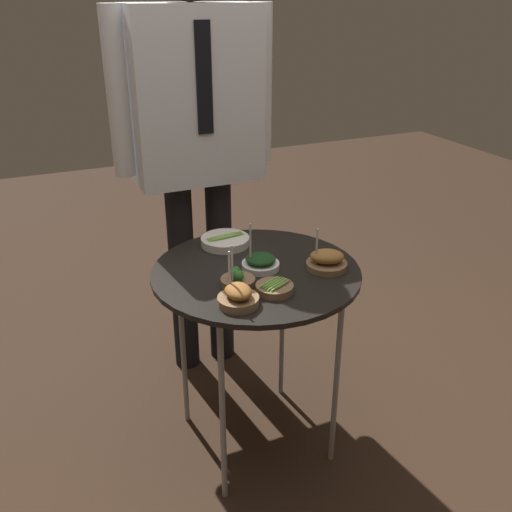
# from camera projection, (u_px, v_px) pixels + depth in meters

# --- Properties ---
(ground_plane) EXTENTS (8.00, 8.00, 0.00)m
(ground_plane) POSITION_uv_depth(u_px,v_px,m) (256.00, 437.00, 2.23)
(ground_plane) COLOR black
(serving_cart) EXTENTS (0.71, 0.71, 0.73)m
(serving_cart) POSITION_uv_depth(u_px,v_px,m) (256.00, 283.00, 1.93)
(serving_cart) COLOR black
(serving_cart) RESTS_ON ground_plane
(bowl_spinach_front_left) EXTENTS (0.13, 0.13, 0.17)m
(bowl_spinach_front_left) POSITION_uv_depth(u_px,v_px,m) (261.00, 263.00, 1.91)
(bowl_spinach_front_left) COLOR white
(bowl_spinach_front_left) RESTS_ON serving_cart
(bowl_asparagus_mid_left) EXTENTS (0.18, 0.18, 0.04)m
(bowl_asparagus_mid_left) POSITION_uv_depth(u_px,v_px,m) (225.00, 241.00, 2.09)
(bowl_asparagus_mid_left) COLOR silver
(bowl_asparagus_mid_left) RESTS_ON serving_cart
(bowl_roast_front_right) EXTENTS (0.13, 0.13, 0.16)m
(bowl_roast_front_right) POSITION_uv_depth(u_px,v_px,m) (238.00, 297.00, 1.69)
(bowl_roast_front_right) COLOR brown
(bowl_roast_front_right) RESTS_ON serving_cart
(bowl_broccoli_far_rim) EXTENTS (0.11, 0.11, 0.15)m
(bowl_broccoli_far_rim) POSITION_uv_depth(u_px,v_px,m) (237.00, 279.00, 1.81)
(bowl_broccoli_far_rim) COLOR brown
(bowl_broccoli_far_rim) RESTS_ON serving_cart
(bowl_asparagus_back_left) EXTENTS (0.12, 0.12, 0.03)m
(bowl_asparagus_back_left) POSITION_uv_depth(u_px,v_px,m) (275.00, 288.00, 1.77)
(bowl_asparagus_back_left) COLOR brown
(bowl_asparagus_back_left) RESTS_ON serving_cart
(bowl_roast_back_right) EXTENTS (0.14, 0.14, 0.15)m
(bowl_roast_back_right) POSITION_uv_depth(u_px,v_px,m) (327.00, 261.00, 1.91)
(bowl_roast_back_right) COLOR brown
(bowl_roast_back_right) RESTS_ON serving_cart
(waiter_figure) EXTENTS (0.66, 0.25, 1.78)m
(waiter_figure) POSITION_uv_depth(u_px,v_px,m) (195.00, 118.00, 2.23)
(waiter_figure) COLOR black
(waiter_figure) RESTS_ON ground_plane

